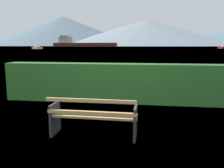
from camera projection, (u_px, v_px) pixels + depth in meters
The scene contains 8 objects.
ground_plane at pixel (94, 135), 4.98m from camera, with size 1400.00×1400.00×0.00m, color #567A38.
water_surface at pixel (146, 47), 304.38m from camera, with size 620.00×620.00×0.00m, color slate.
park_bench at pixel (93, 117), 4.85m from camera, with size 1.82×0.60×0.87m.
hedge_row at pixel (114, 83), 7.87m from camera, with size 7.45×0.65×1.29m, color #2D6B28.
cargo_ship_large at pixel (80, 43), 300.97m from camera, with size 83.55×19.76×14.68m.
fishing_boat_near at pixel (37, 48), 116.41m from camera, with size 7.25×6.82×1.74m.
sailboat_mid at pixel (223, 47), 130.92m from camera, with size 7.33×7.68×1.69m.
distant_hills at pixel (120, 33), 570.91m from camera, with size 784.52×452.07×75.34m.
Camera 1 is at (1.06, -4.63, 1.90)m, focal length 37.57 mm.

